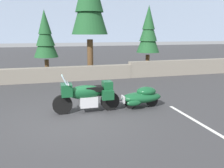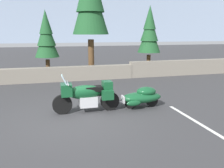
% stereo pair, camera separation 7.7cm
% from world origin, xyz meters
% --- Properties ---
extents(ground_plane, '(80.00, 80.00, 0.00)m').
position_xyz_m(ground_plane, '(0.00, 0.00, 0.00)').
color(ground_plane, '#38383A').
extents(stone_guard_wall, '(24.00, 0.54, 0.96)m').
position_xyz_m(stone_guard_wall, '(-0.13, 6.19, 0.44)').
color(stone_guard_wall, gray).
rests_on(stone_guard_wall, ground).
extents(distant_ridgeline, '(240.00, 80.00, 16.00)m').
position_xyz_m(distant_ridgeline, '(0.00, 96.22, 8.00)').
color(distant_ridgeline, '#8C9EB7').
rests_on(distant_ridgeline, ground).
extents(touring_motorcycle, '(2.31, 0.76, 1.33)m').
position_xyz_m(touring_motorcycle, '(0.42, 0.50, 0.62)').
color(touring_motorcycle, black).
rests_on(touring_motorcycle, ground).
extents(car_shaped_trailer, '(2.20, 0.78, 0.76)m').
position_xyz_m(car_shaped_trailer, '(2.45, 0.49, 0.41)').
color(car_shaped_trailer, black).
rests_on(car_shaped_trailer, ground).
extents(pine_tree_secondary, '(1.46, 1.46, 4.37)m').
position_xyz_m(pine_tree_secondary, '(5.57, 7.08, 2.73)').
color(pine_tree_secondary, brown).
rests_on(pine_tree_secondary, ground).
extents(pine_tree_far_right, '(1.38, 1.38, 3.96)m').
position_xyz_m(pine_tree_far_right, '(-0.80, 7.06, 2.48)').
color(pine_tree_far_right, brown).
rests_on(pine_tree_far_right, ground).
extents(parking_stripe_marker, '(0.12, 3.60, 0.01)m').
position_xyz_m(parking_stripe_marker, '(3.54, -1.50, 0.00)').
color(parking_stripe_marker, silver).
rests_on(parking_stripe_marker, ground).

